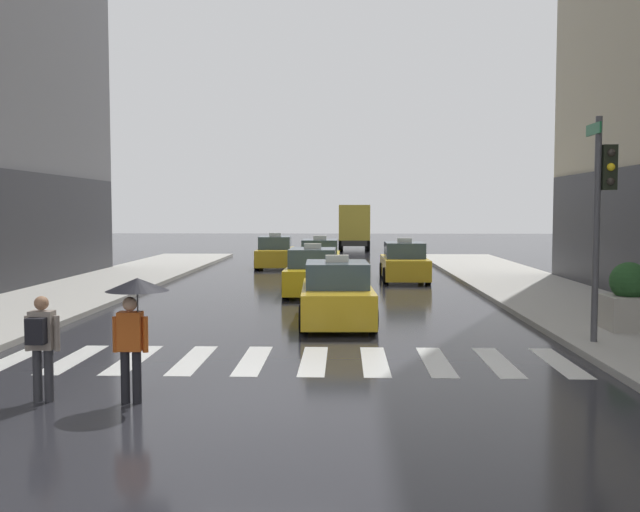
{
  "coord_description": "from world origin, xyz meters",
  "views": [
    {
      "loc": [
        1.18,
        -10.84,
        2.97
      ],
      "look_at": [
        0.56,
        8.0,
        1.75
      ],
      "focal_mm": 39.88,
      "sensor_mm": 36.0,
      "label": 1
    }
  ],
  "objects_px": {
    "taxi_fifth": "(275,254)",
    "box_truck": "(354,225)",
    "traffic_light_pole": "(602,197)",
    "taxi_second": "(313,274)",
    "pedestrian_with_umbrella": "(135,306)",
    "planter_near_corner": "(629,299)",
    "taxi_fourth": "(320,259)",
    "taxi_lead": "(337,296)",
    "pedestrian_with_backpack": "(41,340)",
    "taxi_third": "(404,263)"
  },
  "relations": [
    {
      "from": "box_truck",
      "to": "pedestrian_with_umbrella",
      "type": "bearing_deg",
      "value": -95.37
    },
    {
      "from": "taxi_fifth",
      "to": "box_truck",
      "type": "relative_size",
      "value": 0.61
    },
    {
      "from": "traffic_light_pole",
      "to": "pedestrian_with_umbrella",
      "type": "bearing_deg",
      "value": -151.85
    },
    {
      "from": "pedestrian_with_umbrella",
      "to": "planter_near_corner",
      "type": "relative_size",
      "value": 1.21
    },
    {
      "from": "taxi_fifth",
      "to": "box_truck",
      "type": "distance_m",
      "value": 17.1
    },
    {
      "from": "taxi_fourth",
      "to": "box_truck",
      "type": "distance_m",
      "value": 20.49
    },
    {
      "from": "traffic_light_pole",
      "to": "taxi_second",
      "type": "distance_m",
      "value": 12.04
    },
    {
      "from": "pedestrian_with_umbrella",
      "to": "traffic_light_pole",
      "type": "bearing_deg",
      "value": 28.15
    },
    {
      "from": "taxi_third",
      "to": "taxi_fifth",
      "type": "bearing_deg",
      "value": 132.66
    },
    {
      "from": "box_truck",
      "to": "taxi_lead",
      "type": "bearing_deg",
      "value": -91.62
    },
    {
      "from": "taxi_fifth",
      "to": "taxi_second",
      "type": "bearing_deg",
      "value": -78.07
    },
    {
      "from": "taxi_second",
      "to": "taxi_fifth",
      "type": "height_order",
      "value": "same"
    },
    {
      "from": "traffic_light_pole",
      "to": "taxi_second",
      "type": "bearing_deg",
      "value": 123.97
    },
    {
      "from": "pedestrian_with_umbrella",
      "to": "planter_near_corner",
      "type": "height_order",
      "value": "pedestrian_with_umbrella"
    },
    {
      "from": "taxi_fifth",
      "to": "pedestrian_with_backpack",
      "type": "relative_size",
      "value": 2.78
    },
    {
      "from": "pedestrian_with_umbrella",
      "to": "taxi_fourth",
      "type": "bearing_deg",
      "value": 84.58
    },
    {
      "from": "taxi_second",
      "to": "pedestrian_with_backpack",
      "type": "relative_size",
      "value": 2.76
    },
    {
      "from": "pedestrian_with_backpack",
      "to": "taxi_fifth",
      "type": "bearing_deg",
      "value": 87.53
    },
    {
      "from": "taxi_fifth",
      "to": "taxi_third",
      "type": "bearing_deg",
      "value": -47.34
    },
    {
      "from": "taxi_lead",
      "to": "taxi_third",
      "type": "height_order",
      "value": "same"
    },
    {
      "from": "traffic_light_pole",
      "to": "taxi_fifth",
      "type": "relative_size",
      "value": 1.05
    },
    {
      "from": "traffic_light_pole",
      "to": "box_truck",
      "type": "xyz_separation_m",
      "value": [
        -4.68,
        37.84,
        -1.41
      ]
    },
    {
      "from": "pedestrian_with_umbrella",
      "to": "taxi_lead",
      "type": "bearing_deg",
      "value": 69.13
    },
    {
      "from": "taxi_second",
      "to": "planter_near_corner",
      "type": "bearing_deg",
      "value": -46.23
    },
    {
      "from": "traffic_light_pole",
      "to": "pedestrian_with_backpack",
      "type": "height_order",
      "value": "traffic_light_pole"
    },
    {
      "from": "taxi_second",
      "to": "taxi_fourth",
      "type": "relative_size",
      "value": 1.0
    },
    {
      "from": "taxi_lead",
      "to": "taxi_third",
      "type": "bearing_deg",
      "value": 76.54
    },
    {
      "from": "taxi_second",
      "to": "traffic_light_pole",
      "type": "bearing_deg",
      "value": -56.03
    },
    {
      "from": "box_truck",
      "to": "pedestrian_with_backpack",
      "type": "bearing_deg",
      "value": -97.33
    },
    {
      "from": "taxi_third",
      "to": "taxi_lead",
      "type": "bearing_deg",
      "value": -103.46
    },
    {
      "from": "taxi_second",
      "to": "planter_near_corner",
      "type": "xyz_separation_m",
      "value": [
        7.83,
        -8.17,
        0.15
      ]
    },
    {
      "from": "taxi_fourth",
      "to": "taxi_fifth",
      "type": "distance_m",
      "value": 4.58
    },
    {
      "from": "pedestrian_with_backpack",
      "to": "taxi_second",
      "type": "bearing_deg",
      "value": 76.07
    },
    {
      "from": "taxi_fourth",
      "to": "planter_near_corner",
      "type": "bearing_deg",
      "value": -63.76
    },
    {
      "from": "traffic_light_pole",
      "to": "taxi_fifth",
      "type": "xyz_separation_m",
      "value": [
        -9.03,
        21.34,
        -2.53
      ]
    },
    {
      "from": "pedestrian_with_umbrella",
      "to": "pedestrian_with_backpack",
      "type": "distance_m",
      "value": 1.57
    },
    {
      "from": "traffic_light_pole",
      "to": "taxi_third",
      "type": "height_order",
      "value": "traffic_light_pole"
    },
    {
      "from": "taxi_fifth",
      "to": "box_truck",
      "type": "bearing_deg",
      "value": 75.25
    },
    {
      "from": "traffic_light_pole",
      "to": "taxi_second",
      "type": "relative_size",
      "value": 1.05
    },
    {
      "from": "traffic_light_pole",
      "to": "planter_near_corner",
      "type": "relative_size",
      "value": 3.0
    },
    {
      "from": "taxi_fourth",
      "to": "box_truck",
      "type": "xyz_separation_m",
      "value": [
        1.89,
        20.37,
        1.13
      ]
    },
    {
      "from": "taxi_third",
      "to": "pedestrian_with_backpack",
      "type": "height_order",
      "value": "taxi_third"
    },
    {
      "from": "taxi_lead",
      "to": "pedestrian_with_backpack",
      "type": "distance_m",
      "value": 9.07
    },
    {
      "from": "taxi_third",
      "to": "box_truck",
      "type": "distance_m",
      "value": 23.22
    },
    {
      "from": "taxi_second",
      "to": "taxi_third",
      "type": "distance_m",
      "value": 6.16
    },
    {
      "from": "taxi_lead",
      "to": "planter_near_corner",
      "type": "distance_m",
      "value": 7.12
    },
    {
      "from": "box_truck",
      "to": "planter_near_corner",
      "type": "height_order",
      "value": "box_truck"
    },
    {
      "from": "taxi_second",
      "to": "box_truck",
      "type": "relative_size",
      "value": 0.6
    },
    {
      "from": "taxi_lead",
      "to": "pedestrian_with_umbrella",
      "type": "relative_size",
      "value": 2.37
    },
    {
      "from": "taxi_lead",
      "to": "pedestrian_with_umbrella",
      "type": "distance_m",
      "value": 8.5
    }
  ]
}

